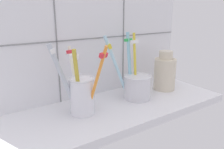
% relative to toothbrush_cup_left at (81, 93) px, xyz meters
% --- Properties ---
extents(counter_slab, '(0.64, 0.22, 0.02)m').
position_rel_toothbrush_cup_left_xyz_m(counter_slab, '(0.09, -0.01, -0.06)').
color(counter_slab, silver).
rests_on(counter_slab, ground).
extents(tile_wall_back, '(0.64, 0.02, 0.45)m').
position_rel_toothbrush_cup_left_xyz_m(tile_wall_back, '(0.09, 0.11, 0.15)').
color(tile_wall_back, white).
rests_on(tile_wall_back, ground).
extents(toothbrush_cup_left, '(0.11, 0.13, 0.18)m').
position_rel_toothbrush_cup_left_xyz_m(toothbrush_cup_left, '(0.00, 0.00, 0.00)').
color(toothbrush_cup_left, white).
rests_on(toothbrush_cup_left, counter_slab).
extents(toothbrush_cup_right, '(0.13, 0.09, 0.19)m').
position_rel_toothbrush_cup_left_xyz_m(toothbrush_cup_right, '(0.18, 0.00, -0.01)').
color(toothbrush_cup_right, silver).
rests_on(toothbrush_cup_right, counter_slab).
extents(ceramic_vase, '(0.07, 0.07, 0.12)m').
position_rel_toothbrush_cup_left_xyz_m(ceramic_vase, '(0.30, 0.01, 0.00)').
color(ceramic_vase, beige).
rests_on(ceramic_vase, counter_slab).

